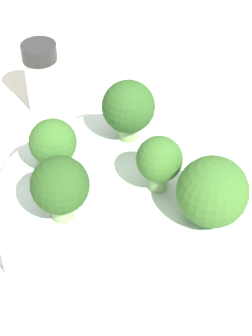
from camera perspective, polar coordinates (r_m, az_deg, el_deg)
name	(u,v)px	position (r m, az deg, el deg)	size (l,w,h in m)	color
ground_plane	(126,220)	(0.50, 0.00, -5.26)	(3.00, 3.00, 0.00)	silver
bowl	(126,207)	(0.49, 0.00, -3.99)	(0.23, 0.23, 0.03)	silver
broccoli_floret_0	(60,187)	(0.44, -6.72, -1.89)	(0.05, 0.05, 0.06)	#8EB770
broccoli_floret_1	(159,161)	(0.46, 3.39, 0.71)	(0.04, 0.04, 0.05)	#8EB770
broccoli_floret_2	(128,108)	(0.51, 0.25, 6.12)	(0.05, 0.05, 0.06)	#8EB770
broccoli_floret_3	(212,192)	(0.44, 8.77, -2.45)	(0.06, 0.06, 0.06)	#7A9E5B
broccoli_floret_4	(53,143)	(0.48, -7.44, 2.53)	(0.04, 0.04, 0.05)	#7A9E5B
pepper_shaker	(42,77)	(0.61, -8.54, 9.17)	(0.04, 0.04, 0.08)	silver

